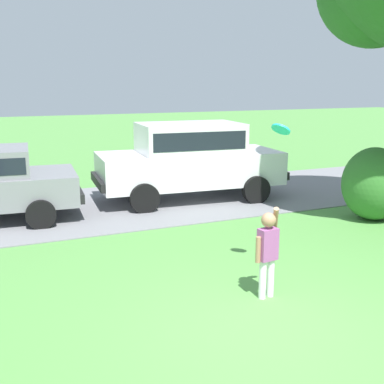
% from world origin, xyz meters
% --- Properties ---
extents(ground_plane, '(80.00, 80.00, 0.00)m').
position_xyz_m(ground_plane, '(0.00, 0.00, 0.00)').
color(ground_plane, '#518E42').
extents(driveway_strip, '(28.00, 4.40, 0.02)m').
position_xyz_m(driveway_strip, '(0.00, 6.67, 0.01)').
color(driveway_strip, slate).
rests_on(driveway_strip, ground).
extents(shrub_centre_left, '(1.35, 1.36, 1.57)m').
position_xyz_m(shrub_centre_left, '(4.70, 3.34, 0.78)').
color(shrub_centre_left, '#33702B').
rests_on(shrub_centre_left, ground).
extents(parked_suv, '(4.82, 2.37, 1.92)m').
position_xyz_m(parked_suv, '(1.80, 6.61, 1.08)').
color(parked_suv, white).
rests_on(parked_suv, ground).
extents(child_thrower, '(0.44, 0.30, 1.29)m').
position_xyz_m(child_thrower, '(0.51, 0.87, 0.72)').
color(child_thrower, white).
rests_on(child_thrower, ground).
extents(frisbee, '(0.28, 0.28, 0.22)m').
position_xyz_m(frisbee, '(1.01, 1.42, 2.25)').
color(frisbee, '#1EB7B2').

